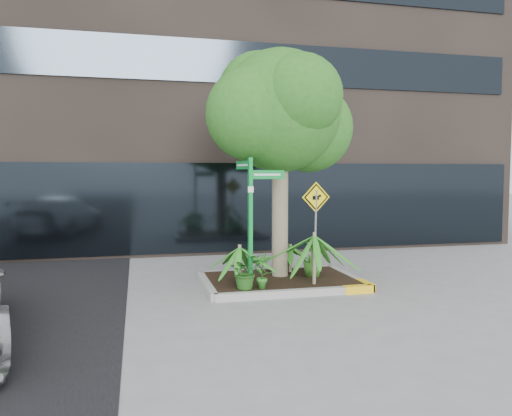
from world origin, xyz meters
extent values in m
plane|color=gray|center=(0.00, 0.00, 0.00)|extent=(80.00, 80.00, 0.00)
cube|color=#2D2621|center=(0.50, 8.50, 7.50)|extent=(18.00, 8.00, 15.00)
cube|color=#9E9E99|center=(0.20, 1.40, 0.07)|extent=(3.20, 0.15, 0.15)
cube|color=#9E9E99|center=(0.20, -0.80, 0.07)|extent=(3.20, 0.15, 0.15)
cube|color=#9E9E99|center=(-1.40, 0.30, 0.07)|extent=(0.15, 2.20, 0.15)
cube|color=#9E9E99|center=(1.80, 0.30, 0.07)|extent=(0.15, 2.20, 0.15)
cube|color=yellow|center=(1.50, -0.80, 0.07)|extent=(0.60, 0.17, 0.15)
cube|color=black|center=(0.20, 0.30, 0.12)|extent=(3.05, 2.05, 0.06)
cylinder|color=gray|center=(0.26, 0.56, 1.65)|extent=(0.35, 0.35, 3.30)
cylinder|color=gray|center=(0.37, 0.56, 2.86)|extent=(0.63, 0.18, 1.07)
sphere|color=#27631C|center=(0.26, 0.56, 3.74)|extent=(2.64, 2.64, 2.64)
sphere|color=#27631C|center=(1.03, 0.89, 3.41)|extent=(1.98, 1.98, 1.98)
sphere|color=#27631C|center=(-0.40, 0.34, 3.63)|extent=(1.98, 1.98, 1.98)
sphere|color=#27631C|center=(0.48, -0.10, 3.97)|extent=(1.76, 1.76, 1.76)
sphere|color=#27631C|center=(-0.07, 1.11, 4.19)|extent=(1.87, 1.87, 1.87)
cylinder|color=gray|center=(0.71, -0.41, 0.68)|extent=(0.07, 0.07, 1.06)
cylinder|color=gray|center=(-0.77, -0.09, 0.55)|extent=(0.07, 0.07, 0.81)
cylinder|color=gray|center=(0.60, 0.87, 0.47)|extent=(0.07, 0.07, 0.64)
imported|color=#1E5017|center=(-0.76, -0.53, 0.49)|extent=(0.85, 0.85, 0.68)
imported|color=#326C20|center=(0.93, 0.30, 0.54)|extent=(0.49, 0.49, 0.78)
imported|color=#2D7725|center=(-0.42, -0.55, 0.50)|extent=(0.45, 0.45, 0.71)
imported|color=#1C621D|center=(0.56, 1.01, 0.50)|extent=(0.42, 0.42, 0.69)
cube|color=#0D9737|center=(-0.60, -0.30, 1.36)|extent=(0.09, 0.09, 2.71)
cube|color=#0D9737|center=(-0.24, -0.24, 2.37)|extent=(0.75, 0.15, 0.17)
cube|color=#0D9737|center=(-0.66, 0.06, 2.57)|extent=(0.15, 0.75, 0.17)
cube|color=white|center=(-0.24, -0.25, 2.37)|extent=(0.57, 0.10, 0.04)
cube|color=white|center=(-0.68, 0.06, 2.57)|extent=(0.10, 0.57, 0.04)
cube|color=white|center=(-0.60, -0.34, 2.08)|extent=(0.12, 0.02, 0.12)
cylinder|color=slate|center=(0.83, -0.13, 1.10)|extent=(0.06, 0.12, 1.91)
cube|color=yellow|center=(0.83, -0.15, 1.91)|extent=(0.64, 0.10, 0.64)
cube|color=black|center=(0.83, -0.17, 1.91)|extent=(0.56, 0.08, 0.57)
cube|color=yellow|center=(0.83, -0.17, 1.91)|extent=(0.48, 0.07, 0.48)
cube|color=black|center=(0.82, -0.17, 1.90)|extent=(0.15, 0.02, 0.09)
camera|label=1|loc=(-2.78, -9.89, 2.40)|focal=35.00mm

